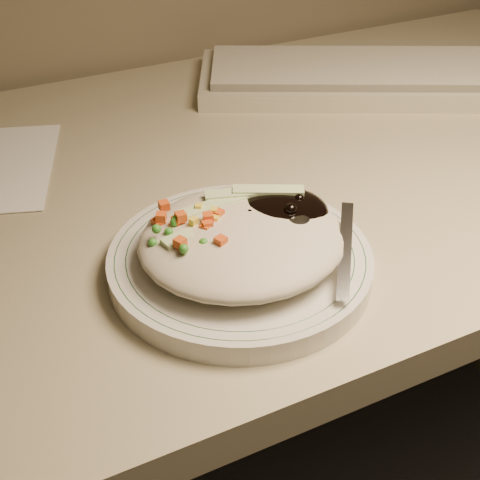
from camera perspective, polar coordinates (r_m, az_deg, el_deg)
name	(u,v)px	position (r m, az deg, el deg)	size (l,w,h in m)	color
desk	(235,292)	(0.92, -0.45, -4.50)	(1.40, 0.70, 0.74)	tan
plate	(240,262)	(0.63, 0.00, -1.93)	(0.25, 0.25, 0.02)	silver
plate_rim	(240,254)	(0.62, 0.00, -1.20)	(0.23, 0.23, 0.00)	#144723
meal	(245,234)	(0.61, 0.39, 0.49)	(0.21, 0.19, 0.05)	#B6AB94
keyboard	(374,76)	(1.03, 11.41, 13.52)	(0.54, 0.39, 0.04)	#ABA48C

